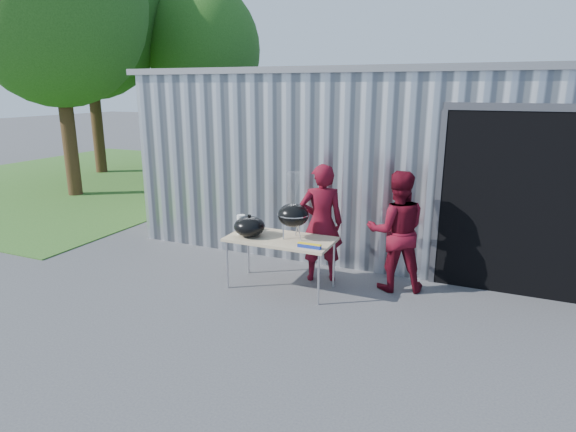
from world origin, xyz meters
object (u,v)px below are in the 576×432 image
at_px(folding_table, 281,241).
at_px(kettle_grill, 293,209).
at_px(person_bystander, 396,231).
at_px(person_cook, 321,223).

distance_m(folding_table, kettle_grill, 0.49).
relative_size(folding_table, person_bystander, 0.88).
bearing_deg(person_cook, kettle_grill, 38.65).
height_order(folding_table, person_bystander, person_bystander).
relative_size(folding_table, kettle_grill, 1.60).
bearing_deg(folding_table, kettle_grill, 17.10).
height_order(folding_table, person_cook, person_cook).
bearing_deg(person_bystander, kettle_grill, 4.13).
bearing_deg(kettle_grill, folding_table, -162.90).
distance_m(kettle_grill, person_bystander, 1.48).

